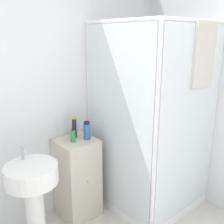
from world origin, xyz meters
TOP-DOWN VIEW (x-y plane):
  - wall_back at (0.00, 1.70)m, footprint 6.40×0.06m
  - shower_enclosure at (1.12, 1.10)m, footprint 0.97×1.00m
  - vanity_cabinet at (0.41, 1.48)m, footprint 0.37×0.40m
  - sink at (-0.15, 1.25)m, footprint 0.43×0.43m
  - soap_dispenser at (0.37, 1.46)m, footprint 0.05×0.05m
  - shampoo_bottle_tall_black at (0.44, 1.54)m, footprint 0.04×0.04m
  - shampoo_bottle_blue at (0.51, 1.42)m, footprint 0.07×0.07m

SIDE VIEW (x-z plane):
  - vanity_cabinet at x=0.41m, z-range 0.00..0.85m
  - shower_enclosure at x=1.12m, z-range -0.48..1.50m
  - sink at x=-0.15m, z-range 0.13..1.11m
  - soap_dispenser at x=0.37m, z-range 0.84..0.98m
  - shampoo_bottle_blue at x=0.51m, z-range 0.85..1.03m
  - shampoo_bottle_tall_black at x=0.44m, z-range 0.85..1.07m
  - wall_back at x=0.00m, z-range 0.00..2.50m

